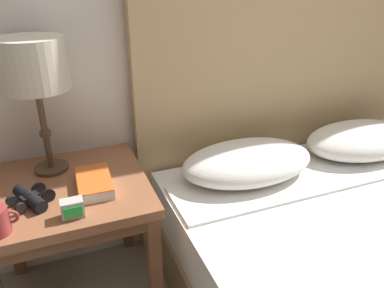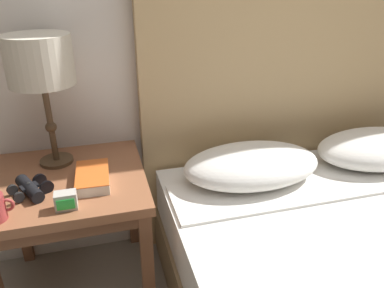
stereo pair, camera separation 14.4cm
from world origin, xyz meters
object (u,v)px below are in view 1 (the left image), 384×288
Objects in this scene: table_lamp at (33,68)px; book_on_nightstand at (94,183)px; alarm_clock at (72,209)px; nightstand at (68,201)px; binoculars_pair at (30,198)px.

book_on_nightstand is (0.14, -0.20, -0.38)m from table_lamp.
alarm_clock is at bearing -81.85° from table_lamp.
alarm_clock is at bearing -120.05° from book_on_nightstand.
alarm_clock is (0.05, -0.35, -0.37)m from table_lamp.
nightstand is 2.74× the size of book_on_nightstand.
table_lamp is 3.13× the size of binoculars_pair.
table_lamp reaches higher than book_on_nightstand.
table_lamp is 0.45m from book_on_nightstand.
nightstand is at bearing 92.20° from alarm_clock.
alarm_clock reaches higher than book_on_nightstand.
table_lamp is (-0.04, 0.13, 0.48)m from nightstand.
nightstand is at bearing 143.34° from book_on_nightstand.
nightstand is 0.50m from table_lamp.
binoculars_pair is at bearing -108.33° from table_lamp.
alarm_clock reaches higher than binoculars_pair.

